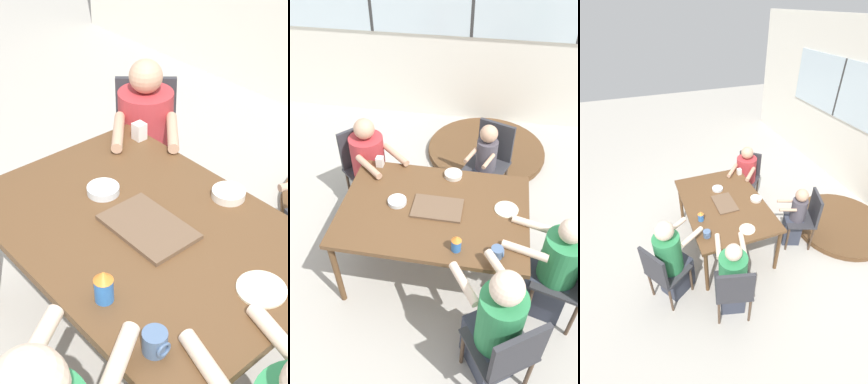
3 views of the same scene
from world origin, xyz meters
TOP-DOWN VIEW (x-y plane):
  - ground_plane at (0.00, 0.00)m, footprint 16.00×16.00m
  - dining_table at (0.00, 0.00)m, footprint 1.52×1.06m
  - chair_for_woman_green_shirt at (-0.88, 0.77)m, footprint 0.56×0.56m
  - person_woman_green_shirt at (-0.75, 0.66)m, footprint 0.66×0.64m
  - food_tray_dark at (0.03, -0.00)m, footprint 0.40×0.27m
  - coffee_mug at (0.52, -0.40)m, footprint 0.09×0.09m
  - sippy_cup at (0.23, -0.39)m, footprint 0.08×0.08m
  - milk_carton_small at (-0.59, 0.47)m, footprint 0.06×0.06m
  - bowl_white_shallow at (0.10, 0.43)m, footprint 0.16×0.16m
  - bowl_cereal at (-0.31, 0.01)m, footprint 0.15×0.15m
  - plate_tortillas at (0.58, 0.09)m, footprint 0.19×0.19m

SIDE VIEW (x-z plane):
  - ground_plane at x=0.00m, z-range 0.00..0.00m
  - person_woman_green_shirt at x=-0.75m, z-range -0.06..1.03m
  - chair_for_woman_green_shirt at x=-0.88m, z-range 0.09..0.98m
  - dining_table at x=0.00m, z-range 0.32..1.07m
  - plate_tortillas at x=0.58m, z-range 0.75..0.76m
  - food_tray_dark at x=0.03m, z-range 0.75..0.77m
  - bowl_cereal at x=-0.31m, z-range 0.75..0.79m
  - bowl_white_shallow at x=0.10m, z-range 0.75..0.79m
  - coffee_mug at x=0.52m, z-range 0.75..0.84m
  - milk_carton_small at x=-0.59m, z-range 0.75..0.85m
  - sippy_cup at x=0.23m, z-range 0.75..0.89m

